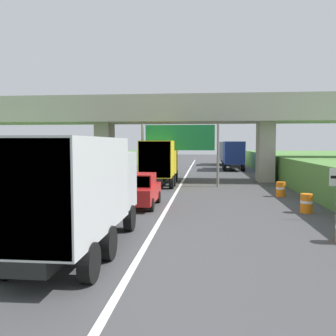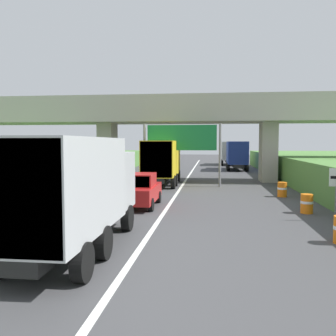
{
  "view_description": "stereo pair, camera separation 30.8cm",
  "coord_description": "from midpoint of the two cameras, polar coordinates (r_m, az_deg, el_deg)",
  "views": [
    {
      "loc": [
        1.88,
        -2.34,
        3.29
      ],
      "look_at": [
        0.0,
        16.13,
        2.0
      ],
      "focal_mm": 38.87,
      "sensor_mm": 36.0,
      "label": 1
    },
    {
      "loc": [
        2.18,
        -2.3,
        3.29
      ],
      "look_at": [
        0.0,
        16.13,
        2.0
      ],
      "focal_mm": 38.87,
      "sensor_mm": 36.0,
      "label": 2
    }
  ],
  "objects": [
    {
      "name": "lane_centre_stripe",
      "position": [
        26.07,
        2.24,
        -3.27
      ],
      "size": [
        0.2,
        86.92,
        0.01
      ],
      "primitive_type": "cube",
      "color": "white",
      "rests_on": "ground"
    },
    {
      "name": "overpass_bridge",
      "position": [
        31.78,
        3.1,
        7.74
      ],
      "size": [
        40.0,
        4.8,
        7.23
      ],
      "color": "#ADA89E",
      "rests_on": "ground"
    },
    {
      "name": "overhead_highway_sign",
      "position": [
        27.35,
        2.5,
        4.24
      ],
      "size": [
        5.88,
        0.18,
        4.73
      ],
      "color": "slate",
      "rests_on": "ground"
    },
    {
      "name": "speed_limit_sign",
      "position": [
        16.8,
        25.38,
        -2.61
      ],
      "size": [
        0.6,
        0.08,
        2.23
      ],
      "color": "slate",
      "rests_on": "ground"
    },
    {
      "name": "truck_silver",
      "position": [
        11.17,
        -13.8,
        -3.12
      ],
      "size": [
        2.44,
        7.3,
        3.44
      ],
      "color": "black",
      "rests_on": "ground"
    },
    {
      "name": "truck_blue",
      "position": [
        44.75,
        10.88,
        2.17
      ],
      "size": [
        2.44,
        7.3,
        3.44
      ],
      "color": "black",
      "rests_on": "ground"
    },
    {
      "name": "truck_yellow",
      "position": [
        28.26,
        -0.56,
        1.23
      ],
      "size": [
        2.44,
        7.3,
        3.44
      ],
      "color": "black",
      "rests_on": "ground"
    },
    {
      "name": "truck_green",
      "position": [
        54.81,
        9.72,
        2.5
      ],
      "size": [
        2.44,
        7.3,
        3.44
      ],
      "color": "black",
      "rests_on": "ground"
    },
    {
      "name": "car_red",
      "position": [
        18.78,
        -4.08,
        -3.48
      ],
      "size": [
        1.86,
        4.1,
        1.72
      ],
      "color": "red",
      "rests_on": "ground"
    },
    {
      "name": "construction_barrel_2",
      "position": [
        18.29,
        21.39,
        -5.21
      ],
      "size": [
        0.57,
        0.57,
        0.9
      ],
      "color": "orange",
      "rests_on": "ground"
    },
    {
      "name": "construction_barrel_3",
      "position": [
        23.26,
        17.84,
        -3.21
      ],
      "size": [
        0.57,
        0.57,
        0.9
      ],
      "color": "orange",
      "rests_on": "ground"
    }
  ]
}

